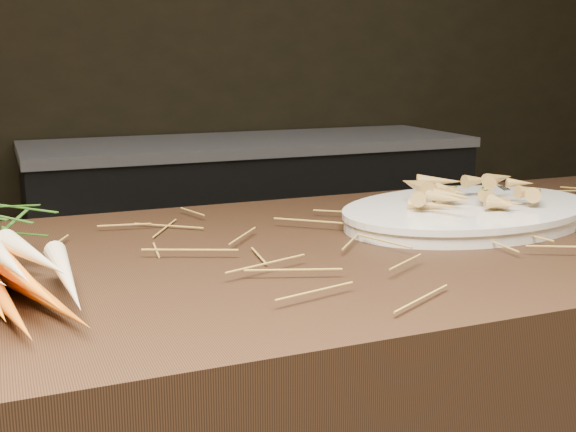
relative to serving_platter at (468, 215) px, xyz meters
name	(u,v)px	position (x,y,z in m)	size (l,w,h in m)	color
back_counter	(252,238)	(0.26, 1.83, -0.49)	(1.82, 0.62, 0.84)	black
straw_bedding	(465,225)	(-0.04, -0.05, 0.00)	(1.40, 0.60, 0.02)	olive
serving_platter	(468,215)	(0.00, 0.00, 0.00)	(0.46, 0.31, 0.02)	white
roasted_veg_heap	(469,192)	(0.00, 0.00, 0.04)	(0.23, 0.16, 0.05)	#AE8941
serving_fork	(543,198)	(0.17, 0.01, 0.01)	(0.02, 0.17, 0.00)	silver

